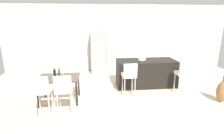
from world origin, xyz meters
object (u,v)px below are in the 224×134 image
(bar_chair_middle, at_px, (184,73))
(dining_table, at_px, (59,80))
(wine_bottle_far, at_px, (55,73))
(fruit_bowl, at_px, (142,59))
(refrigerator, at_px, (99,52))
(wine_bottle_end, at_px, (59,77))
(bar_chair_left, at_px, (129,74))
(wine_bottle_left, at_px, (59,72))
(wine_glass_middle, at_px, (53,71))
(kitchen_island, at_px, (146,73))
(dining_chair_far, at_px, (64,89))
(wine_glass_right, at_px, (63,70))
(floor_vase, at_px, (222,91))
(potted_plant, at_px, (161,64))
(dining_chair_near, at_px, (42,89))

(bar_chair_middle, bearing_deg, dining_table, -177.44)
(wine_bottle_far, distance_m, fruit_bowl, 2.94)
(refrigerator, bearing_deg, wine_bottle_end, -111.57)
(bar_chair_left, height_order, wine_bottle_left, wine_bottle_left)
(dining_table, height_order, wine_bottle_end, wine_bottle_end)
(fruit_bowl, bearing_deg, wine_glass_middle, -164.19)
(kitchen_island, relative_size, bar_chair_left, 1.95)
(dining_chair_far, height_order, wine_bottle_end, dining_chair_far)
(wine_glass_right, bearing_deg, floor_vase, -10.06)
(dining_table, xyz_separation_m, wine_glass_right, (0.07, 0.29, 0.20))
(bar_chair_left, relative_size, potted_plant, 1.90)
(bar_chair_left, bearing_deg, wine_glass_right, 176.49)
(dining_chair_near, xyz_separation_m, floor_vase, (4.87, 0.25, -0.37))
(wine_glass_right, xyz_separation_m, floor_vase, (4.54, -0.81, -0.54))
(fruit_bowl, distance_m, floor_vase, 2.57)
(dining_chair_near, distance_m, fruit_bowl, 3.43)
(dining_chair_near, relative_size, refrigerator, 0.57)
(wine_glass_middle, relative_size, refrigerator, 0.09)
(refrigerator, bearing_deg, dining_chair_near, -113.51)
(bar_chair_middle, relative_size, dining_table, 0.92)
(dining_chair_near, distance_m, floor_vase, 4.89)
(wine_bottle_left, bearing_deg, dining_chair_near, -108.36)
(bar_chair_left, height_order, floor_vase, bar_chair_left)
(dining_chair_far, relative_size, wine_bottle_left, 3.32)
(wine_glass_right, distance_m, refrigerator, 2.64)
(wine_glass_middle, xyz_separation_m, refrigerator, (1.43, 2.44, 0.06))
(wine_bottle_end, relative_size, wine_bottle_left, 0.85)
(bar_chair_left, xyz_separation_m, refrigerator, (-0.82, 2.50, 0.22))
(wine_bottle_end, xyz_separation_m, refrigerator, (1.16, 2.95, 0.07))
(dining_chair_far, height_order, wine_glass_right, dining_chair_far)
(kitchen_island, bearing_deg, wine_glass_middle, -165.78)
(bar_chair_middle, relative_size, wine_glass_right, 6.03)
(wine_bottle_far, bearing_deg, fruit_bowl, 19.16)
(refrigerator, height_order, floor_vase, refrigerator)
(wine_bottle_end, xyz_separation_m, wine_glass_middle, (-0.27, 0.51, 0.02))
(bar_chair_left, xyz_separation_m, wine_bottle_end, (-1.98, -0.45, 0.15))
(dining_chair_near, distance_m, wine_bottle_left, 0.87)
(wine_bottle_left, distance_m, wine_glass_middle, 0.27)
(kitchen_island, relative_size, wine_bottle_end, 7.57)
(dining_table, relative_size, wine_bottle_far, 4.25)
(bar_chair_middle, height_order, wine_bottle_far, bar_chair_middle)
(wine_glass_middle, bearing_deg, dining_chair_near, -93.44)
(kitchen_island, height_order, wine_bottle_left, wine_bottle_left)
(bar_chair_middle, distance_m, dining_chair_far, 3.63)
(dining_chair_near, bearing_deg, refrigerator, 66.49)
(dining_chair_far, relative_size, wine_bottle_end, 3.88)
(wine_bottle_left, bearing_deg, wine_glass_right, 75.74)
(fruit_bowl, xyz_separation_m, floor_vase, (1.96, -1.55, -0.63))
(bar_chair_left, xyz_separation_m, dining_chair_near, (-2.31, -0.93, 0.00))
(kitchen_island, height_order, bar_chair_middle, bar_chair_middle)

